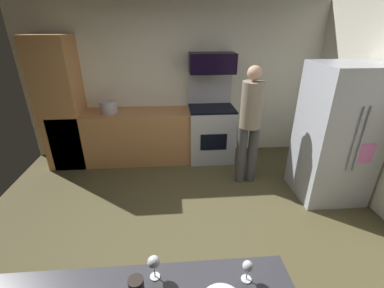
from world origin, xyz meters
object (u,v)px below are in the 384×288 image
microwave (212,63)px  refrigerator (337,135)px  stock_pot (109,107)px  wine_glass_near (154,263)px  oven_range (211,131)px  mug_coffee (136,286)px  wine_glass_mid (248,267)px  person_cook (250,121)px

microwave → refrigerator: (1.48, -1.32, -0.75)m
stock_pot → wine_glass_near: bearing=-74.0°
oven_range → mug_coffee: size_ratio=15.47×
wine_glass_near → wine_glass_mid: size_ratio=1.13×
wine_glass_mid → stock_pot: size_ratio=0.50×
wine_glass_mid → stock_pot: (-1.44, 3.23, -0.01)m
person_cook → wine_glass_mid: 2.50m
wine_glass_near → wine_glass_mid: (0.52, -0.06, -0.02)m
oven_range → wine_glass_mid: bearing=-94.9°
person_cook → stock_pot: person_cook is taller
person_cook → stock_pot: 2.29m
stock_pot → microwave: bearing=2.7°
microwave → oven_range: bearing=-90.0°
refrigerator → microwave: bearing=138.4°
wine_glass_near → mug_coffee: (-0.09, -0.09, -0.07)m
wine_glass_mid → mug_coffee: bearing=-177.3°
wine_glass_near → person_cook: bearing=62.3°
microwave → stock_pot: microwave is taller
microwave → wine_glass_mid: microwave is taller
refrigerator → wine_glass_near: bearing=-139.7°
microwave → wine_glass_near: 3.41m
wine_glass_near → mug_coffee: bearing=-137.1°
oven_range → microwave: microwave is taller
microwave → stock_pot: bearing=-177.3°
oven_range → wine_glass_near: (-0.80, -3.17, 0.50)m
microwave → wine_glass_mid: (-0.28, -3.31, -0.66)m
oven_range → person_cook: (0.43, -0.83, 0.47)m
refrigerator → wine_glass_mid: refrigerator is taller
refrigerator → person_cook: (-1.06, 0.41, 0.07)m
oven_range → stock_pot: (-1.71, 0.01, 0.48)m
refrigerator → wine_glass_mid: size_ratio=13.08×
wine_glass_mid → stock_pot: 3.54m
oven_range → mug_coffee: 3.40m
refrigerator → stock_pot: refrigerator is taller
refrigerator → wine_glass_near: 2.99m
refrigerator → person_cook: 1.13m
microwave → person_cook: 1.21m
oven_range → refrigerator: bearing=-39.7°
wine_glass_near → stock_pot: stock_pot is taller
refrigerator → oven_range: bearing=140.3°
wine_glass_mid → refrigerator: bearing=48.6°
person_cook → wine_glass_near: person_cook is taller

